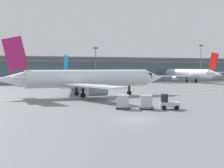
% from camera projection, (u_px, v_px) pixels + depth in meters
% --- Properties ---
extents(ground_plane, '(400.00, 400.00, 0.00)m').
position_uv_depth(ground_plane, '(136.00, 119.00, 35.00)').
color(ground_plane, slate).
extents(taxiway_centreline_stripe, '(110.00, 0.80, 0.01)m').
position_uv_depth(taxiway_centreline_stripe, '(93.00, 97.00, 59.71)').
color(taxiway_centreline_stripe, yellow).
rests_on(taxiway_centreline_stripe, ground_plane).
extents(terminal_concourse, '(205.47, 11.00, 9.60)m').
position_uv_depth(terminal_concourse, '(32.00, 69.00, 115.00)').
color(terminal_concourse, '#9EA3A8').
rests_on(terminal_concourse, ground_plane).
extents(gate_airplane_1, '(26.23, 28.28, 9.36)m').
position_uv_depth(gate_airplane_1, '(55.00, 76.00, 98.00)').
color(gate_airplane_1, silver).
rests_on(gate_airplane_1, ground_plane).
extents(gate_airplane_2, '(30.40, 32.74, 10.84)m').
position_uv_depth(gate_airplane_2, '(189.00, 74.00, 117.21)').
color(gate_airplane_2, white).
rests_on(gate_airplane_2, ground_plane).
extents(taxiing_regional_jet, '(34.36, 32.06, 11.42)m').
position_uv_depth(taxiing_regional_jet, '(87.00, 79.00, 61.21)').
color(taxiing_regional_jet, white).
rests_on(taxiing_regional_jet, ground_plane).
extents(baggage_tug, '(2.95, 2.44, 2.10)m').
position_uv_depth(baggage_tug, '(168.00, 103.00, 42.57)').
color(baggage_tug, silver).
rests_on(baggage_tug, ground_plane).
extents(cargo_dolly_lead, '(2.58, 2.34, 1.94)m').
position_uv_depth(cargo_dolly_lead, '(146.00, 102.00, 42.72)').
color(cargo_dolly_lead, '#595B60').
rests_on(cargo_dolly_lead, ground_plane).
extents(cargo_dolly_trailing, '(2.58, 2.34, 1.94)m').
position_uv_depth(cargo_dolly_trailing, '(123.00, 101.00, 42.89)').
color(cargo_dolly_trailing, '#595B60').
rests_on(cargo_dolly_trailing, ground_plane).
extents(apron_light_mast_2, '(1.80, 0.36, 13.16)m').
position_uv_depth(apron_light_mast_2, '(95.00, 63.00, 117.48)').
color(apron_light_mast_2, gray).
rests_on(apron_light_mast_2, ground_plane).
extents(apron_light_mast_3, '(1.80, 0.36, 15.15)m').
position_uv_depth(apron_light_mast_3, '(201.00, 61.00, 132.14)').
color(apron_light_mast_3, gray).
rests_on(apron_light_mast_3, ground_plane).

